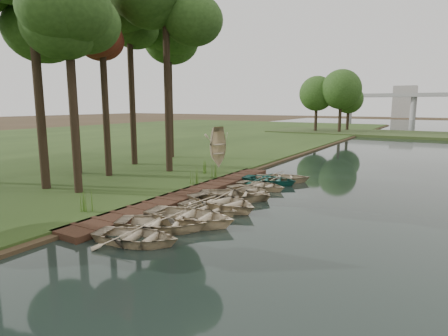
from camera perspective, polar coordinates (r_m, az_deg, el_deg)
The scene contains 26 objects.
ground at distance 19.66m, azimuth -1.19°, elevation -4.91°, with size 300.00×300.00×0.00m, color #3D2F1D.
boardwalk at distance 20.49m, azimuth -5.00°, elevation -3.92°, with size 1.60×16.00×0.30m, color #362014.
peninsula at distance 66.33m, azimuth 29.02°, elevation 4.36°, with size 50.00×14.00×0.45m, color #35461F.
far_trees at distance 66.36m, azimuth 26.55°, elevation 9.93°, with size 45.60×5.60×8.80m.
building_b at distance 161.83m, azimuth 25.82°, elevation 9.07°, with size 8.00×8.00×12.00m, color #A5A5A0.
rowboat_0 at distance 13.86m, azimuth -13.23°, elevation -9.80°, with size 2.31×3.23×0.67m, color #C3AF8D.
rowboat_1 at distance 15.05m, azimuth -9.43°, elevation -7.95°, with size 2.58×3.62×0.75m, color #C3AF8D.
rowboat_2 at distance 15.66m, azimuth -5.21°, elevation -7.02°, with size 2.83×3.96×0.82m, color #C3AF8D.
rowboat_3 at distance 17.17m, azimuth -2.36°, elevation -5.81°, with size 2.19×3.07×0.64m, color #C3AF8D.
rowboat_4 at distance 17.84m, azimuth -0.28°, elevation -4.90°, with size 2.83×3.97×0.82m, color #C3AF8D.
rowboat_5 at distance 19.37m, azimuth 1.49°, elevation -3.84°, with size 2.59×3.62×0.75m, color #C3AF8D.
rowboat_6 at distance 20.28m, azimuth 3.99°, elevation -3.36°, with size 2.31×3.24×0.67m, color #C3AF8D.
rowboat_7 at distance 21.94m, azimuth 5.66°, elevation -2.45°, with size 2.16×3.02×0.63m, color #C3AF8D.
rowboat_8 at distance 23.45m, azimuth 6.94°, elevation -1.58°, with size 2.44×3.42×0.71m, color #2B7A6D.
rowboat_9 at distance 24.24m, azimuth 8.92°, elevation -1.26°, with size 2.45×3.43×0.71m, color #C3AF8D.
stored_rowboat at distance 27.82m, azimuth -0.93°, elevation 0.70°, with size 2.18×3.05×0.63m, color #C3AF8D.
tree_0 at distance 21.52m, azimuth -22.79°, elevation 20.53°, with size 4.13×4.13×10.84m.
tree_2 at distance 25.90m, azimuth -18.14°, elevation 18.81°, with size 3.57×3.57×10.68m.
tree_3 at distance 27.56m, azimuth -22.50°, elevation 19.26°, with size 4.80×4.80×11.71m.
tree_4 at distance 27.07m, azimuth -8.91°, elevation 22.66°, with size 4.77×4.77×12.95m.
tree_5 at distance 30.69m, azimuth -14.27°, elevation 20.76°, with size 4.85×4.85×12.89m.
tree_6 at distance 34.15m, azimuth -8.44°, elevation 19.90°, with size 4.84×4.84×12.97m.
reeds_0 at distance 17.53m, azimuth -20.14°, elevation -4.44°, with size 0.60×0.60×1.10m, color #3F661E.
reeds_1 at distance 22.16m, azimuth -4.76°, elevation -1.13°, with size 0.60×0.60×1.03m, color #3F661E.
reeds_2 at distance 25.55m, azimuth -2.86°, elevation 0.25°, with size 0.60×0.60×0.95m, color #3F661E.
reeds_3 at distance 24.09m, azimuth -1.50°, elevation -0.35°, with size 0.60×0.60×0.92m, color #3F661E.
Camera 1 is at (10.10, -16.12, 4.94)m, focal length 30.00 mm.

